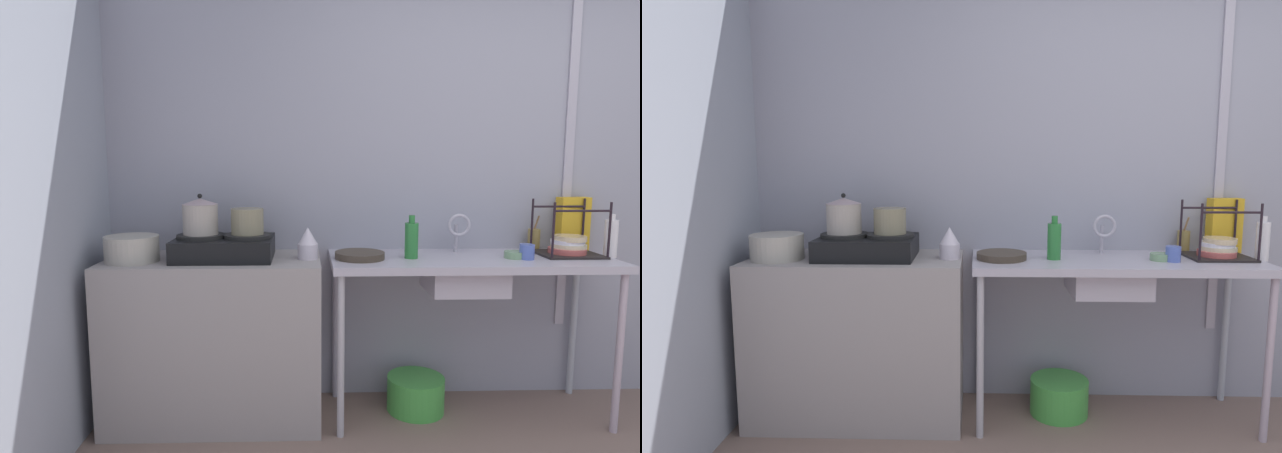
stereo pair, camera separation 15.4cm
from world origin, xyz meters
The scene contains 20 objects.
wall_back centered at (0.00, 1.71, 1.38)m, with size 5.56×0.10×2.76m, color #9292A2.
wall_metal_strip centered at (0.19, 1.65, 1.52)m, with size 0.05×0.01×2.21m, color #AAA4B4.
counter_concrete centered at (-1.76, 1.40, 0.43)m, with size 1.10×0.52×0.86m, color gray.
counter_sink centered at (-0.43, 1.40, 0.79)m, with size 1.46×0.52×0.86m.
stove centered at (-1.71, 1.40, 0.92)m, with size 0.50×0.37×0.13m.
pot_on_left_burner centered at (-1.83, 1.40, 1.08)m, with size 0.18×0.18×0.21m.
pot_on_right_burner centered at (-1.59, 1.40, 1.05)m, with size 0.17×0.17×0.13m.
pot_beside_stove centered at (-2.16, 1.33, 0.93)m, with size 0.27×0.27×0.13m.
percolator centered at (-1.28, 1.37, 0.94)m, with size 0.11×0.11×0.16m.
sink_basin centered at (-0.47, 1.36, 0.78)m, with size 0.38×0.33×0.17m, color #AAA4B4.
faucet centered at (-0.46, 1.51, 1.00)m, with size 0.12×0.07×0.22m.
frying_pan centered at (-1.01, 1.37, 0.88)m, with size 0.26×0.26×0.03m, color #3E3429.
dish_rack centered at (0.11, 1.44, 0.91)m, with size 0.31×0.27×0.29m.
cup_by_rack centered at (-0.16, 1.33, 0.90)m, with size 0.07×0.07×0.08m, color #4E64B7.
small_bowl_on_drainboard centered at (-0.21, 1.36, 0.88)m, with size 0.10×0.10×0.04m, color gray.
bottle_by_sink centered at (-0.74, 1.38, 0.96)m, with size 0.07×0.07×0.22m.
bottle_by_rack centered at (0.30, 1.37, 0.96)m, with size 0.06×0.06×0.23m.
cereal_box centered at (0.21, 1.60, 1.01)m, with size 0.17×0.07×0.30m, color gold.
utensil_jar centered at (0.00, 1.60, 0.92)m, with size 0.07×0.07×0.20m.
bucket_on_floor centered at (-0.69, 1.43, 0.09)m, with size 0.31×0.31×0.19m, color green.
Camera 2 is at (-1.14, -1.22, 1.36)m, focal length 28.81 mm.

